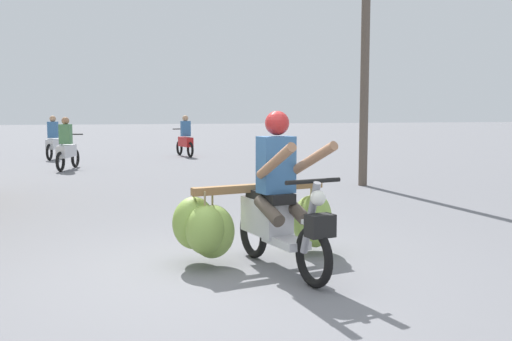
{
  "coord_description": "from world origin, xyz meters",
  "views": [
    {
      "loc": [
        -0.99,
        -5.32,
        1.59
      ],
      "look_at": [
        0.62,
        1.12,
        0.9
      ],
      "focal_mm": 41.08,
      "sensor_mm": 36.0,
      "label": 1
    }
  ],
  "objects_px": {
    "motorbike_main_loaded": "(254,218)",
    "motorbike_distant_ahead_right": "(67,148)",
    "motorbike_distant_ahead_left": "(54,142)",
    "motorbike_distant_far_ahead": "(185,140)",
    "utility_pole": "(365,60)"
  },
  "relations": [
    {
      "from": "motorbike_distant_ahead_right",
      "to": "motorbike_distant_ahead_left",
      "type": "bearing_deg",
      "value": 100.02
    },
    {
      "from": "motorbike_distant_ahead_left",
      "to": "motorbike_distant_far_ahead",
      "type": "distance_m",
      "value": 4.24
    },
    {
      "from": "motorbike_distant_ahead_left",
      "to": "utility_pole",
      "type": "bearing_deg",
      "value": -50.77
    },
    {
      "from": "motorbike_distant_ahead_right",
      "to": "motorbike_distant_far_ahead",
      "type": "bearing_deg",
      "value": 45.58
    },
    {
      "from": "motorbike_distant_ahead_left",
      "to": "utility_pole",
      "type": "height_order",
      "value": "utility_pole"
    },
    {
      "from": "motorbike_main_loaded",
      "to": "motorbike_distant_ahead_right",
      "type": "distance_m",
      "value": 10.72
    },
    {
      "from": "motorbike_main_loaded",
      "to": "utility_pole",
      "type": "height_order",
      "value": "utility_pole"
    },
    {
      "from": "motorbike_distant_ahead_left",
      "to": "motorbike_distant_far_ahead",
      "type": "bearing_deg",
      "value": 1.34
    },
    {
      "from": "motorbike_main_loaded",
      "to": "utility_pole",
      "type": "xyz_separation_m",
      "value": [
        3.73,
        5.56,
        2.12
      ]
    },
    {
      "from": "motorbike_main_loaded",
      "to": "motorbike_distant_ahead_left",
      "type": "xyz_separation_m",
      "value": [
        -3.16,
        14.0,
        0.08
      ]
    },
    {
      "from": "motorbike_distant_ahead_right",
      "to": "utility_pole",
      "type": "distance_m",
      "value": 8.18
    },
    {
      "from": "motorbike_distant_far_ahead",
      "to": "utility_pole",
      "type": "bearing_deg",
      "value": -72.72
    },
    {
      "from": "motorbike_distant_ahead_right",
      "to": "motorbike_distant_far_ahead",
      "type": "relative_size",
      "value": 0.99
    },
    {
      "from": "utility_pole",
      "to": "motorbike_distant_far_ahead",
      "type": "bearing_deg",
      "value": 107.28
    },
    {
      "from": "motorbike_main_loaded",
      "to": "motorbike_distant_ahead_left",
      "type": "distance_m",
      "value": 14.35
    }
  ]
}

